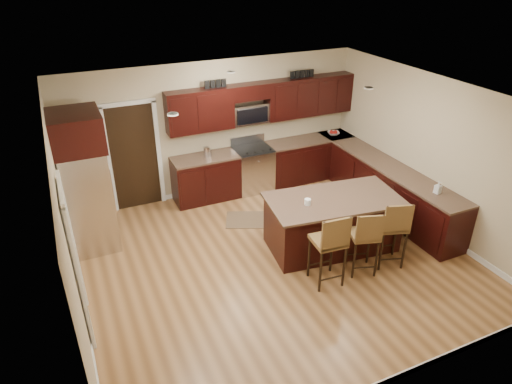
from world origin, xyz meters
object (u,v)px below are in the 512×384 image
range (253,168)px  refrigerator (85,181)px  stool_left (331,242)px  stool_mid (366,236)px  stool_right (393,226)px  island (332,224)px

range → refrigerator: (-3.30, -0.76, 0.74)m
stool_left → stool_mid: (0.63, 0.01, -0.07)m
range → stool_left: (-0.25, -3.34, 0.28)m
stool_right → refrigerator: (-4.20, 2.57, 0.48)m
island → stool_right: size_ratio=1.98×
stool_left → stool_right: size_ratio=1.04×
stool_right → stool_left: bearing=-161.5°
stool_right → stool_mid: bearing=-162.2°
range → island: bearing=-82.0°
island → stool_right: stool_right is taller
stool_right → refrigerator: bearing=166.7°
island → stool_mid: (0.04, -0.84, 0.26)m
range → refrigerator: 3.47m
refrigerator → range: bearing=13.0°
island → refrigerator: refrigerator is taller
range → stool_mid: range is taller
island → stool_mid: 0.88m
stool_left → refrigerator: size_ratio=0.52×
stool_mid → stool_right: (0.51, -0.00, 0.03)m
stool_left → refrigerator: 4.02m
range → stool_left: 3.36m
stool_left → range: bearing=90.5°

